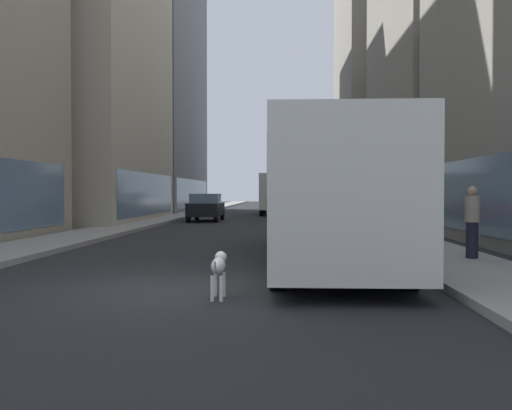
{
  "coord_description": "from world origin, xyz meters",
  "views": [
    {
      "loc": [
        1.76,
        -9.77,
        1.7
      ],
      "look_at": [
        1.12,
        3.51,
        1.4
      ],
      "focal_mm": 39.66,
      "sensor_mm": 36.0,
      "label": 1
    }
  ],
  "objects_px": {
    "car_red_coupe": "(302,208)",
    "pedestrian_with_handbag": "(390,214)",
    "car_white_van": "(278,201)",
    "pedestrian_in_coat": "(472,222)",
    "transit_bus": "(325,189)",
    "car_black_suv": "(206,207)",
    "dalmatian_dog": "(219,266)",
    "traffic_light_near": "(418,161)",
    "box_truck": "(276,193)"
  },
  "relations": [
    {
      "from": "car_black_suv",
      "to": "box_truck",
      "type": "bearing_deg",
      "value": 67.84
    },
    {
      "from": "car_white_van",
      "to": "pedestrian_in_coat",
      "type": "bearing_deg",
      "value": -83.46
    },
    {
      "from": "car_black_suv",
      "to": "dalmatian_dog",
      "type": "xyz_separation_m",
      "value": [
        3.53,
        -24.08,
        -0.31
      ]
    },
    {
      "from": "pedestrian_with_handbag",
      "to": "pedestrian_in_coat",
      "type": "relative_size",
      "value": 1.0
    },
    {
      "from": "car_white_van",
      "to": "box_truck",
      "type": "height_order",
      "value": "box_truck"
    },
    {
      "from": "pedestrian_in_coat",
      "to": "transit_bus",
      "type": "bearing_deg",
      "value": 171.06
    },
    {
      "from": "car_white_van",
      "to": "pedestrian_in_coat",
      "type": "height_order",
      "value": "pedestrian_in_coat"
    },
    {
      "from": "car_red_coupe",
      "to": "box_truck",
      "type": "xyz_separation_m",
      "value": [
        -1.6,
        10.72,
        0.84
      ]
    },
    {
      "from": "car_white_van",
      "to": "car_red_coupe",
      "type": "bearing_deg",
      "value": -86.32
    },
    {
      "from": "transit_bus",
      "to": "dalmatian_dog",
      "type": "bearing_deg",
      "value": -112.47
    },
    {
      "from": "car_red_coupe",
      "to": "dalmatian_dog",
      "type": "bearing_deg",
      "value": -95.11
    },
    {
      "from": "box_truck",
      "to": "pedestrian_in_coat",
      "type": "bearing_deg",
      "value": -80.37
    },
    {
      "from": "car_red_coupe",
      "to": "transit_bus",
      "type": "bearing_deg",
      "value": -90.0
    },
    {
      "from": "car_black_suv",
      "to": "traffic_light_near",
      "type": "distance_m",
      "value": 21.23
    },
    {
      "from": "car_red_coupe",
      "to": "dalmatian_dog",
      "type": "xyz_separation_m",
      "value": [
        -2.07,
        -23.18,
        -0.31
      ]
    },
    {
      "from": "car_black_suv",
      "to": "car_red_coupe",
      "type": "height_order",
      "value": "same"
    },
    {
      "from": "car_white_van",
      "to": "box_truck",
      "type": "bearing_deg",
      "value": -90.0
    },
    {
      "from": "car_black_suv",
      "to": "traffic_light_near",
      "type": "xyz_separation_m",
      "value": [
        7.7,
        -19.72,
        1.62
      ]
    },
    {
      "from": "car_white_van",
      "to": "pedestrian_with_handbag",
      "type": "relative_size",
      "value": 2.31
    },
    {
      "from": "pedestrian_with_handbag",
      "to": "box_truck",
      "type": "bearing_deg",
      "value": 99.05
    },
    {
      "from": "dalmatian_dog",
      "to": "pedestrian_in_coat",
      "type": "bearing_deg",
      "value": 39.31
    },
    {
      "from": "car_black_suv",
      "to": "pedestrian_with_handbag",
      "type": "height_order",
      "value": "pedestrian_with_handbag"
    },
    {
      "from": "car_white_van",
      "to": "pedestrian_in_coat",
      "type": "xyz_separation_m",
      "value": [
        4.99,
        -43.58,
        0.19
      ]
    },
    {
      "from": "dalmatian_dog",
      "to": "pedestrian_with_handbag",
      "type": "relative_size",
      "value": 0.57
    },
    {
      "from": "dalmatian_dog",
      "to": "transit_bus",
      "type": "bearing_deg",
      "value": 67.53
    },
    {
      "from": "car_black_suv",
      "to": "car_white_van",
      "type": "relative_size",
      "value": 1.03
    },
    {
      "from": "car_red_coupe",
      "to": "pedestrian_with_handbag",
      "type": "distance_m",
      "value": 14.31
    },
    {
      "from": "car_white_van",
      "to": "pedestrian_with_handbag",
      "type": "xyz_separation_m",
      "value": [
        3.95,
        -38.99,
        0.19
      ]
    },
    {
      "from": "car_black_suv",
      "to": "transit_bus",
      "type": "bearing_deg",
      "value": -73.63
    },
    {
      "from": "car_red_coupe",
      "to": "pedestrian_with_handbag",
      "type": "bearing_deg",
      "value": -80.53
    },
    {
      "from": "box_truck",
      "to": "pedestrian_with_handbag",
      "type": "distance_m",
      "value": 25.15
    },
    {
      "from": "car_black_suv",
      "to": "car_white_van",
      "type": "height_order",
      "value": "same"
    },
    {
      "from": "dalmatian_dog",
      "to": "pedestrian_with_handbag",
      "type": "height_order",
      "value": "pedestrian_with_handbag"
    },
    {
      "from": "pedestrian_with_handbag",
      "to": "traffic_light_near",
      "type": "xyz_separation_m",
      "value": [
        -0.25,
        -4.71,
        1.42
      ]
    },
    {
      "from": "transit_bus",
      "to": "car_black_suv",
      "type": "bearing_deg",
      "value": 106.37
    },
    {
      "from": "dalmatian_dog",
      "to": "traffic_light_near",
      "type": "distance_m",
      "value": 6.33
    },
    {
      "from": "car_red_coupe",
      "to": "box_truck",
      "type": "height_order",
      "value": "box_truck"
    },
    {
      "from": "car_red_coupe",
      "to": "box_truck",
      "type": "relative_size",
      "value": 0.61
    },
    {
      "from": "transit_bus",
      "to": "car_red_coupe",
      "type": "xyz_separation_m",
      "value": [
        0.0,
        18.17,
        -0.96
      ]
    },
    {
      "from": "car_red_coupe",
      "to": "dalmatian_dog",
      "type": "height_order",
      "value": "car_red_coupe"
    },
    {
      "from": "transit_bus",
      "to": "box_truck",
      "type": "distance_m",
      "value": 28.93
    },
    {
      "from": "transit_bus",
      "to": "dalmatian_dog",
      "type": "xyz_separation_m",
      "value": [
        -2.07,
        -5.01,
        -1.26
      ]
    },
    {
      "from": "dalmatian_dog",
      "to": "traffic_light_near",
      "type": "xyz_separation_m",
      "value": [
        4.17,
        4.36,
        1.92
      ]
    },
    {
      "from": "transit_bus",
      "to": "traffic_light_near",
      "type": "height_order",
      "value": "traffic_light_near"
    },
    {
      "from": "car_white_van",
      "to": "traffic_light_near",
      "type": "relative_size",
      "value": 1.15
    },
    {
      "from": "car_white_van",
      "to": "traffic_light_near",
      "type": "bearing_deg",
      "value": -85.16
    },
    {
      "from": "car_black_suv",
      "to": "dalmatian_dog",
      "type": "distance_m",
      "value": 24.34
    },
    {
      "from": "pedestrian_with_handbag",
      "to": "pedestrian_in_coat",
      "type": "bearing_deg",
      "value": -77.22
    },
    {
      "from": "car_black_suv",
      "to": "pedestrian_in_coat",
      "type": "xyz_separation_m",
      "value": [
        8.99,
        -19.6,
        0.19
      ]
    },
    {
      "from": "car_red_coupe",
      "to": "traffic_light_near",
      "type": "relative_size",
      "value": 1.34
    }
  ]
}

